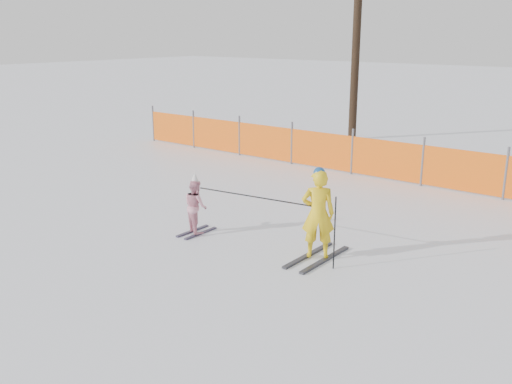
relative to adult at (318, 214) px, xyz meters
The scene contains 5 objects.
ground 1.60m from the adult, 153.64° to the right, with size 120.00×120.00×0.00m, color white.
adult is the anchor object (origin of this frame).
child 2.57m from the adult, behind, with size 0.62×0.85×1.22m.
ski_poles 0.69m from the adult, 164.54° to the right, with size 2.87×0.34×1.24m.
safety_fence 6.38m from the adult, 116.21° to the left, with size 15.56×0.06×1.25m.
Camera 1 is at (6.10, -7.22, 3.78)m, focal length 40.00 mm.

